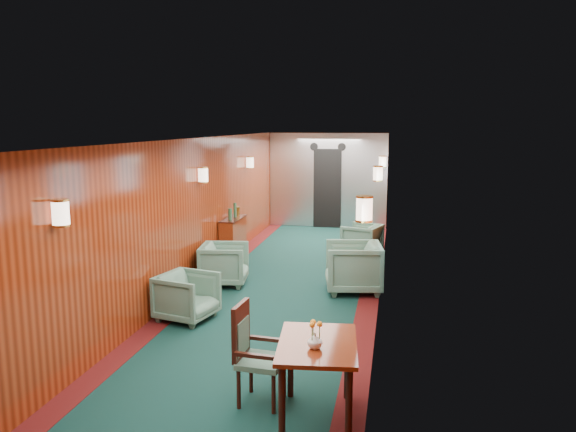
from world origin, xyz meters
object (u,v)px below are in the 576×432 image
(side_chair, at_px, (252,349))
(armchair_left_near, at_px, (187,297))
(credenza, at_px, (233,239))
(armchair_left_far, at_px, (224,264))
(armchair_right_far, at_px, (362,240))
(dining_table, at_px, (317,355))
(armchair_right_near, at_px, (353,267))

(side_chair, height_order, armchair_left_near, side_chair)
(credenza, bearing_deg, armchair_left_far, -78.86)
(credenza, distance_m, armchair_left_far, 1.58)
(armchair_left_far, distance_m, armchair_right_far, 3.28)
(dining_table, relative_size, armchair_left_far, 1.38)
(armchair_left_near, height_order, armchair_right_near, armchair_right_near)
(credenza, height_order, armchair_left_near, credenza)
(dining_table, height_order, armchair_right_near, armchair_right_near)
(side_chair, xyz_separation_m, armchair_left_near, (-1.44, 2.03, -0.20))
(side_chair, bearing_deg, dining_table, -13.93)
(dining_table, relative_size, armchair_left_near, 1.47)
(side_chair, relative_size, armchair_right_far, 1.38)
(side_chair, xyz_separation_m, armchair_right_near, (0.67, 3.75, -0.13))
(armchair_left_near, distance_m, armchair_right_far, 4.71)
(dining_table, bearing_deg, credenza, 107.77)
(side_chair, relative_size, armchair_left_near, 1.37)
(dining_table, height_order, armchair_right_far, dining_table)
(side_chair, bearing_deg, armchair_left_near, 130.34)
(dining_table, distance_m, armchair_left_near, 3.09)
(armchair_right_near, bearing_deg, dining_table, -9.14)
(armchair_right_near, bearing_deg, armchair_left_far, -98.75)
(dining_table, distance_m, armchair_left_far, 4.50)
(credenza, height_order, armchair_right_near, credenza)
(credenza, relative_size, armchair_right_near, 1.30)
(side_chair, bearing_deg, armchair_right_near, 85.01)
(armchair_right_far, bearing_deg, armchair_right_near, 18.73)
(armchair_right_near, bearing_deg, side_chair, -19.01)
(dining_table, xyz_separation_m, side_chair, (-0.65, 0.22, -0.09))
(credenza, relative_size, armchair_right_far, 1.60)
(armchair_left_near, height_order, armchair_left_far, armchair_left_far)
(dining_table, height_order, armchair_left_far, dining_table)
(armchair_left_far, relative_size, armchair_right_far, 1.07)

